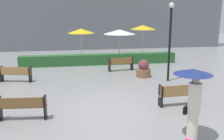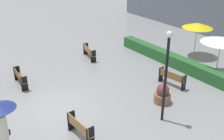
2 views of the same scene
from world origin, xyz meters
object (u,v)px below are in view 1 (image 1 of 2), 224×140
(planter_pot, at_px, (143,69))
(lamp_post, at_px, (170,34))
(bench_near_right, at_px, (177,93))
(patio_umbrella_yellow, at_px, (81,31))
(pedestrian_with_umbrella, at_px, (193,92))
(bench_near_left, at_px, (22,106))
(bench_back_row, at_px, (121,63))
(patio_umbrella_yellow_far, at_px, (143,27))
(bench_far_left, at_px, (15,73))
(patio_umbrella_white, at_px, (119,32))

(planter_pot, relative_size, lamp_post, 0.24)
(bench_near_right, xyz_separation_m, patio_umbrella_yellow, (-3.31, 11.19, 1.68))
(patio_umbrella_yellow, bearing_deg, lamp_post, -59.86)
(pedestrian_with_umbrella, bearing_deg, bench_near_left, 156.32)
(bench_back_row, relative_size, patio_umbrella_yellow_far, 0.64)
(bench_back_row, xyz_separation_m, pedestrian_with_umbrella, (0.30, -9.22, 0.98))
(bench_near_left, height_order, pedestrian_with_umbrella, pedestrian_with_umbrella)
(bench_near_left, relative_size, planter_pot, 1.69)
(bench_far_left, xyz_separation_m, patio_umbrella_white, (6.72, 5.00, 1.71))
(bench_back_row, relative_size, bench_near_left, 0.97)
(planter_pot, distance_m, patio_umbrella_yellow_far, 6.96)
(bench_far_left, height_order, planter_pot, planter_pot)
(planter_pot, bearing_deg, lamp_post, -44.92)
(patio_umbrella_yellow, height_order, patio_umbrella_white, patio_umbrella_white)
(bench_far_left, xyz_separation_m, lamp_post, (8.27, -1.15, 2.06))
(pedestrian_with_umbrella, height_order, lamp_post, lamp_post)
(bench_far_left, height_order, pedestrian_with_umbrella, pedestrian_with_umbrella)
(bench_near_right, xyz_separation_m, lamp_post, (1.05, 3.68, 2.04))
(bench_near_right, xyz_separation_m, bench_near_left, (-6.01, -0.42, -0.01))
(bench_near_right, bearing_deg, patio_umbrella_yellow_far, 81.21)
(bench_far_left, bearing_deg, patio_umbrella_yellow, 58.41)
(bench_back_row, relative_size, bench_far_left, 0.96)
(patio_umbrella_yellow, bearing_deg, bench_near_left, -103.12)
(bench_back_row, distance_m, bench_far_left, 6.39)
(patio_umbrella_white, bearing_deg, bench_far_left, -143.33)
(bench_near_left, relative_size, pedestrian_with_umbrella, 0.79)
(bench_near_right, distance_m, patio_umbrella_white, 9.99)
(patio_umbrella_white, xyz_separation_m, patio_umbrella_yellow_far, (2.23, 1.36, 0.22))
(bench_far_left, distance_m, patio_umbrella_yellow_far, 11.15)
(bench_back_row, distance_m, patio_umbrella_yellow_far, 5.79)
(bench_near_left, bearing_deg, planter_pot, 40.97)
(bench_back_row, relative_size, planter_pot, 1.65)
(patio_umbrella_white, relative_size, patio_umbrella_yellow_far, 0.91)
(bench_near_right, distance_m, pedestrian_with_umbrella, 2.99)
(patio_umbrella_yellow, distance_m, patio_umbrella_yellow_far, 5.04)
(patio_umbrella_white, bearing_deg, patio_umbrella_yellow, 154.25)
(bench_near_left, bearing_deg, bench_far_left, 102.94)
(patio_umbrella_white, bearing_deg, bench_near_right, -87.09)
(bench_back_row, bearing_deg, lamp_post, -53.30)
(bench_near_left, xyz_separation_m, patio_umbrella_yellow, (2.70, 11.61, 1.69))
(pedestrian_with_umbrella, relative_size, patio_umbrella_yellow, 0.92)
(bench_back_row, distance_m, patio_umbrella_white, 3.79)
(bench_back_row, xyz_separation_m, planter_pot, (1.00, -1.72, -0.07))
(pedestrian_with_umbrella, bearing_deg, patio_umbrella_yellow_far, 79.92)
(bench_near_right, distance_m, patio_umbrella_yellow, 11.79)
(bench_back_row, distance_m, patio_umbrella_yellow, 5.49)
(pedestrian_with_umbrella, height_order, patio_umbrella_yellow_far, patio_umbrella_yellow_far)
(bench_far_left, bearing_deg, bench_near_left, -77.06)
(bench_far_left, height_order, patio_umbrella_yellow_far, patio_umbrella_yellow_far)
(bench_back_row, xyz_separation_m, lamp_post, (2.09, -2.81, 2.05))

